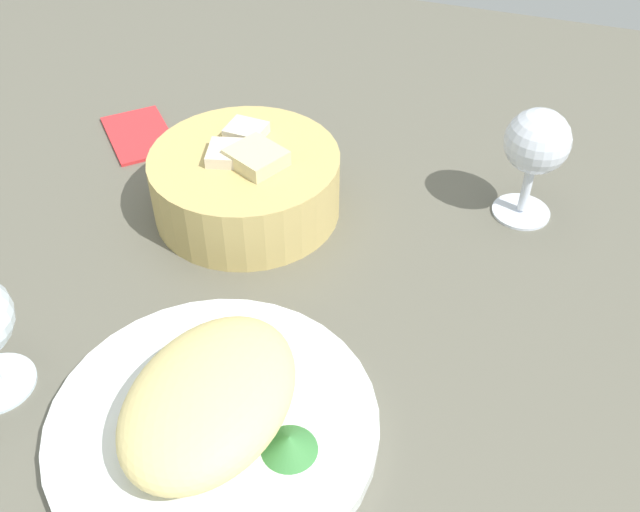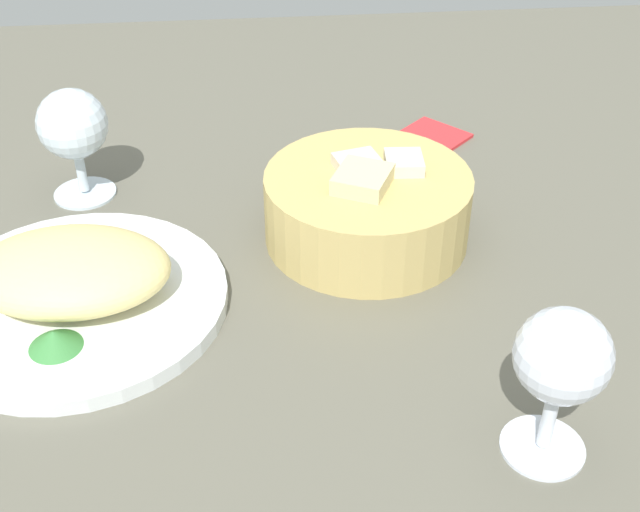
% 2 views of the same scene
% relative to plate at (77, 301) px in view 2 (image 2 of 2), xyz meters
% --- Properties ---
extents(ground_plane, '(1.40, 1.40, 0.02)m').
position_rel_plate_xyz_m(ground_plane, '(0.15, -0.01, -0.02)').
color(ground_plane, '#5F5C4F').
extents(plate, '(0.26, 0.26, 0.01)m').
position_rel_plate_xyz_m(plate, '(0.00, 0.00, 0.00)').
color(plate, white).
rests_on(plate, ground_plane).
extents(omelette, '(0.18, 0.13, 0.05)m').
position_rel_plate_xyz_m(omelette, '(0.00, 0.00, 0.03)').
color(omelette, '#E9D383').
rests_on(omelette, plate).
extents(lettuce_garnish, '(0.04, 0.04, 0.02)m').
position_rel_plate_xyz_m(lettuce_garnish, '(-0.01, -0.07, 0.01)').
color(lettuce_garnish, '#387E3B').
rests_on(lettuce_garnish, plate).
extents(bread_basket, '(0.19, 0.19, 0.08)m').
position_rel_plate_xyz_m(bread_basket, '(0.26, 0.08, 0.03)').
color(bread_basket, tan).
rests_on(bread_basket, ground_plane).
extents(wine_glass_near, '(0.07, 0.07, 0.12)m').
position_rel_plate_xyz_m(wine_glass_near, '(0.35, -0.19, 0.08)').
color(wine_glass_near, silver).
rests_on(wine_glass_near, ground_plane).
extents(wine_glass_far, '(0.07, 0.07, 0.12)m').
position_rel_plate_xyz_m(wine_glass_far, '(-0.02, 0.19, 0.07)').
color(wine_glass_far, silver).
rests_on(wine_glass_far, ground_plane).
extents(folded_napkin, '(0.13, 0.13, 0.01)m').
position_rel_plate_xyz_m(folded_napkin, '(0.35, 0.26, -0.00)').
color(folded_napkin, red).
rests_on(folded_napkin, ground_plane).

